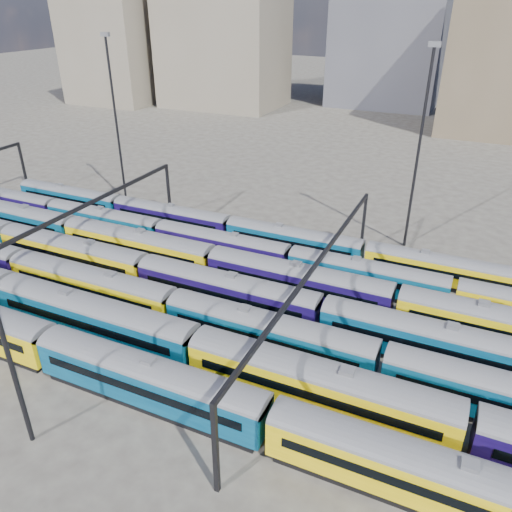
% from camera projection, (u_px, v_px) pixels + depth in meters
% --- Properties ---
extents(ground, '(500.00, 500.00, 0.00)m').
position_uv_depth(ground, '(224.00, 309.00, 54.04)').
color(ground, '#3F3A35').
rests_on(ground, ground).
extents(rake_0, '(148.62, 3.10, 5.23)m').
position_uv_depth(rake_0, '(149.00, 377.00, 40.28)').
color(rake_0, black).
rests_on(rake_0, ground).
extents(rake_1, '(112.17, 3.28, 5.54)m').
position_uv_depth(rake_1, '(318.00, 382.00, 39.56)').
color(rake_1, black).
rests_on(rake_1, ground).
extents(rake_2, '(145.47, 3.04, 5.12)m').
position_uv_depth(rake_2, '(91.00, 282.00, 53.76)').
color(rake_2, black).
rests_on(rake_2, ground).
extents(rake_3, '(125.43, 3.06, 5.15)m').
position_uv_depth(rake_3, '(144.00, 268.00, 56.53)').
color(rake_3, black).
rests_on(rake_3, ground).
extents(rake_4, '(105.69, 3.10, 5.22)m').
position_uv_depth(rake_4, '(138.00, 243.00, 62.25)').
color(rake_4, black).
rests_on(rake_4, ground).
extents(rake_5, '(129.69, 2.71, 4.55)m').
position_uv_depth(rake_5, '(221.00, 243.00, 63.09)').
color(rake_5, black).
rests_on(rake_5, ground).
extents(rake_6, '(111.17, 2.71, 4.55)m').
position_uv_depth(rake_6, '(365.00, 252.00, 60.79)').
color(rake_6, black).
rests_on(rake_6, ground).
extents(gantry_1, '(0.35, 40.35, 8.03)m').
position_uv_depth(gantry_1, '(71.00, 221.00, 58.27)').
color(gantry_1, black).
rests_on(gantry_1, ground).
extents(gantry_2, '(0.35, 40.35, 8.03)m').
position_uv_depth(gantry_2, '(316.00, 273.00, 47.22)').
color(gantry_2, black).
rests_on(gantry_2, ground).
extents(mast_1, '(1.40, 0.50, 25.60)m').
position_uv_depth(mast_1, '(115.00, 115.00, 76.38)').
color(mast_1, black).
rests_on(mast_1, ground).
extents(mast_3, '(1.40, 0.50, 25.60)m').
position_uv_depth(mast_3, '(420.00, 144.00, 61.42)').
color(mast_3, black).
rests_on(mast_3, ground).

